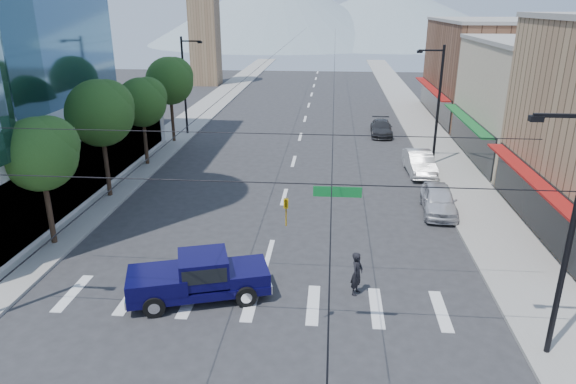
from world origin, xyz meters
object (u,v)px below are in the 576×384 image
object	(u,v)px
pickup_truck	(198,276)
pedestrian	(357,273)
parked_car_mid	(419,163)
parked_car_far	(381,128)
parked_car_near	(439,200)

from	to	relation	value
pickup_truck	pedestrian	bearing A→B (deg)	-9.03
pickup_truck	parked_car_mid	distance (m)	21.64
parked_car_far	parked_car_near	bearing A→B (deg)	-82.56
pedestrian	parked_car_mid	world-z (taller)	pedestrian
pickup_truck	pedestrian	size ratio (longest dim) A/B	3.21
parked_car_mid	pedestrian	bearing A→B (deg)	-109.64
pedestrian	parked_car_far	bearing A→B (deg)	17.15
pedestrian	parked_car_mid	distance (m)	17.93
pickup_truck	parked_car_far	distance (m)	31.35
pedestrian	parked_car_far	distance (m)	28.94
parked_car_near	pedestrian	bearing A→B (deg)	-114.42
parked_car_near	parked_car_far	bearing A→B (deg)	99.30
pedestrian	parked_car_mid	xyz separation A→B (m)	(5.20, 17.16, -0.15)
pickup_truck	parked_car_far	bearing A→B (deg)	54.08
parked_car_mid	parked_car_far	bearing A→B (deg)	96.05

